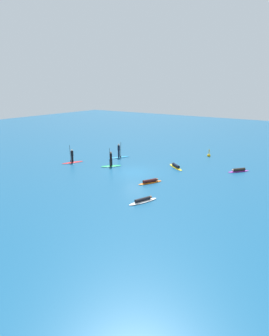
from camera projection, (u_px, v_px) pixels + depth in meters
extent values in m
plane|color=navy|center=(135.00, 172.00, 33.66)|extent=(120.00, 120.00, 0.00)
ellipsoid|color=#1E8CD1|center=(119.00, 157.00, 40.30)|extent=(1.93, 2.92, 0.09)
cylinder|color=black|center=(119.00, 154.00, 40.04)|extent=(0.27, 0.27, 0.89)
cylinder|color=black|center=(119.00, 154.00, 40.31)|extent=(0.27, 0.27, 0.89)
cylinder|color=black|center=(119.00, 148.00, 39.96)|extent=(0.42, 0.42, 0.68)
sphere|color=tan|center=(119.00, 145.00, 39.84)|extent=(0.29, 0.29, 0.22)
cylinder|color=black|center=(121.00, 150.00, 39.86)|extent=(0.21, 0.14, 2.07)
cube|color=black|center=(121.00, 157.00, 40.12)|extent=(0.20, 0.15, 0.32)
ellipsoid|color=purple|center=(239.00, 171.00, 33.89)|extent=(2.14, 2.49, 0.07)
cylinder|color=black|center=(239.00, 170.00, 33.84)|extent=(1.16, 1.35, 0.35)
sphere|color=beige|center=(233.00, 170.00, 33.60)|extent=(0.31, 0.31, 0.22)
ellipsoid|color=white|center=(143.00, 201.00, 25.19)|extent=(1.52, 2.82, 0.11)
cylinder|color=black|center=(142.00, 199.00, 25.11)|extent=(0.77, 1.48, 0.28)
sphere|color=brown|center=(151.00, 197.00, 25.58)|extent=(0.30, 0.30, 0.24)
ellipsoid|color=#23B266|center=(111.00, 166.00, 36.02)|extent=(2.13, 2.31, 0.10)
cylinder|color=black|center=(112.00, 162.00, 36.06)|extent=(0.30, 0.30, 0.88)
cylinder|color=black|center=(110.00, 162.00, 35.72)|extent=(0.30, 0.30, 0.88)
cylinder|color=black|center=(111.00, 156.00, 35.69)|extent=(0.41, 0.41, 0.59)
sphere|color=brown|center=(111.00, 153.00, 35.58)|extent=(0.33, 0.33, 0.23)
cylinder|color=black|center=(110.00, 157.00, 35.45)|extent=(0.41, 0.36, 2.14)
cube|color=black|center=(110.00, 166.00, 35.73)|extent=(0.19, 0.18, 0.32)
ellipsoid|color=red|center=(73.00, 162.00, 37.73)|extent=(1.71, 2.75, 0.07)
cylinder|color=black|center=(73.00, 159.00, 37.82)|extent=(0.24, 0.24, 0.81)
cylinder|color=black|center=(72.00, 159.00, 37.41)|extent=(0.24, 0.24, 0.81)
cylinder|color=black|center=(72.00, 153.00, 37.42)|extent=(0.44, 0.44, 0.63)
sphere|color=beige|center=(72.00, 150.00, 37.31)|extent=(0.27, 0.27, 0.21)
cylinder|color=black|center=(70.00, 154.00, 37.58)|extent=(0.28, 0.16, 2.12)
cube|color=black|center=(71.00, 161.00, 37.85)|extent=(0.21, 0.14, 0.32)
ellipsoid|color=yellow|center=(176.00, 167.00, 35.54)|extent=(2.86, 2.40, 0.08)
cylinder|color=black|center=(176.00, 166.00, 35.44)|extent=(1.39, 1.19, 0.36)
sphere|color=#A37556|center=(173.00, 164.00, 36.22)|extent=(0.33, 0.33, 0.23)
ellipsoid|color=orange|center=(150.00, 183.00, 30.01)|extent=(1.71, 2.64, 0.09)
cylinder|color=#381414|center=(150.00, 181.00, 29.94)|extent=(0.95, 1.49, 0.32)
sphere|color=#A37556|center=(157.00, 179.00, 30.34)|extent=(0.33, 0.33, 0.25)
sphere|color=yellow|center=(209.00, 156.00, 41.01)|extent=(0.46, 0.46, 0.46)
cylinder|color=yellow|center=(209.00, 153.00, 40.91)|extent=(0.11, 0.11, 0.97)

